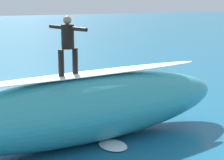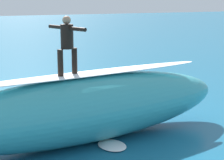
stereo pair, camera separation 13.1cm
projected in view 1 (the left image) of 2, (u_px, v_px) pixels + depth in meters
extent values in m
plane|color=#196084|center=(91.00, 119.00, 13.06)|extent=(120.00, 120.00, 0.00)
ellipsoid|color=teal|center=(87.00, 108.00, 11.03)|extent=(9.15, 3.63, 1.84)
ellipsoid|color=white|center=(87.00, 74.00, 10.82)|extent=(7.59, 2.08, 0.08)
ellipsoid|color=silver|center=(69.00, 76.00, 10.54)|extent=(1.94, 1.20, 0.07)
cylinder|color=black|center=(61.00, 63.00, 10.29)|extent=(0.15, 0.15, 0.69)
cylinder|color=black|center=(75.00, 61.00, 10.61)|extent=(0.15, 0.15, 0.69)
cylinder|color=black|center=(68.00, 37.00, 10.31)|extent=(0.43, 0.43, 0.63)
sphere|color=tan|center=(67.00, 20.00, 10.22)|extent=(0.21, 0.21, 0.21)
cylinder|color=black|center=(79.00, 29.00, 9.96)|extent=(0.31, 0.56, 0.10)
cylinder|color=black|center=(57.00, 27.00, 10.57)|extent=(0.31, 0.56, 0.10)
ellipsoid|color=#E0563D|center=(144.00, 105.00, 14.50)|extent=(2.13, 1.79, 0.10)
cylinder|color=black|center=(144.00, 100.00, 14.46)|extent=(0.79, 0.69, 0.28)
sphere|color=tan|center=(138.00, 102.00, 14.05)|extent=(0.19, 0.19, 0.19)
cylinder|color=black|center=(150.00, 98.00, 15.11)|extent=(0.59, 0.49, 0.12)
cylinder|color=black|center=(154.00, 98.00, 15.03)|extent=(0.59, 0.49, 0.12)
ellipsoid|color=white|center=(113.00, 145.00, 10.75)|extent=(0.82, 1.03, 0.08)
ellipsoid|color=white|center=(141.00, 94.00, 16.04)|extent=(1.21, 1.15, 0.16)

